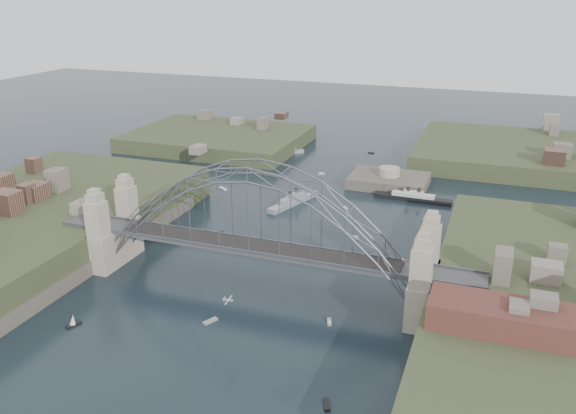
{
  "coord_description": "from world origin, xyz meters",
  "views": [
    {
      "loc": [
        41.26,
        -94.95,
        54.74
      ],
      "look_at": [
        0.0,
        18.0,
        10.0
      ],
      "focal_mm": 37.45,
      "sensor_mm": 36.0,
      "label": 1
    }
  ],
  "objects_px": {
    "bridge": "(255,227)",
    "naval_cruiser_far": "(285,152)",
    "wharf_shed": "(499,317)",
    "fort_island": "(388,187)",
    "naval_cruiser_near": "(293,201)",
    "ocean_liner": "(413,198)"
  },
  "relations": [
    {
      "from": "bridge",
      "to": "naval_cruiser_far",
      "type": "relative_size",
      "value": 7.39
    },
    {
      "from": "bridge",
      "to": "wharf_shed",
      "type": "bearing_deg",
      "value": -17.65
    },
    {
      "from": "wharf_shed",
      "to": "fort_island",
      "type": "bearing_deg",
      "value": 110.85
    },
    {
      "from": "bridge",
      "to": "naval_cruiser_far",
      "type": "xyz_separation_m",
      "value": [
        -28.13,
        91.52,
        -11.59
      ]
    },
    {
      "from": "naval_cruiser_near",
      "to": "naval_cruiser_far",
      "type": "distance_m",
      "value": 49.67
    },
    {
      "from": "fort_island",
      "to": "wharf_shed",
      "type": "distance_m",
      "value": 90.48
    },
    {
      "from": "wharf_shed",
      "to": "ocean_liner",
      "type": "bearing_deg",
      "value": 107.58
    },
    {
      "from": "wharf_shed",
      "to": "ocean_liner",
      "type": "height_order",
      "value": "wharf_shed"
    },
    {
      "from": "fort_island",
      "to": "ocean_liner",
      "type": "relative_size",
      "value": 1.06
    },
    {
      "from": "bridge",
      "to": "ocean_liner",
      "type": "bearing_deg",
      "value": 70.83
    },
    {
      "from": "bridge",
      "to": "wharf_shed",
      "type": "relative_size",
      "value": 4.2
    },
    {
      "from": "naval_cruiser_near",
      "to": "naval_cruiser_far",
      "type": "height_order",
      "value": "naval_cruiser_near"
    },
    {
      "from": "fort_island",
      "to": "naval_cruiser_far",
      "type": "relative_size",
      "value": 1.93
    },
    {
      "from": "bridge",
      "to": "fort_island",
      "type": "height_order",
      "value": "bridge"
    },
    {
      "from": "naval_cruiser_near",
      "to": "naval_cruiser_far",
      "type": "bearing_deg",
      "value": 113.07
    },
    {
      "from": "wharf_shed",
      "to": "naval_cruiser_far",
      "type": "relative_size",
      "value": 1.76
    },
    {
      "from": "fort_island",
      "to": "naval_cruiser_far",
      "type": "distance_m",
      "value": 45.54
    },
    {
      "from": "ocean_liner",
      "to": "naval_cruiser_near",
      "type": "bearing_deg",
      "value": -154.95
    },
    {
      "from": "naval_cruiser_far",
      "to": "naval_cruiser_near",
      "type": "bearing_deg",
      "value": -66.93
    },
    {
      "from": "fort_island",
      "to": "ocean_liner",
      "type": "xyz_separation_m",
      "value": [
        8.7,
        -10.46,
        1.13
      ]
    },
    {
      "from": "fort_island",
      "to": "bridge",
      "type": "bearing_deg",
      "value": -99.73
    },
    {
      "from": "bridge",
      "to": "ocean_liner",
      "type": "relative_size",
      "value": 4.07
    }
  ]
}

